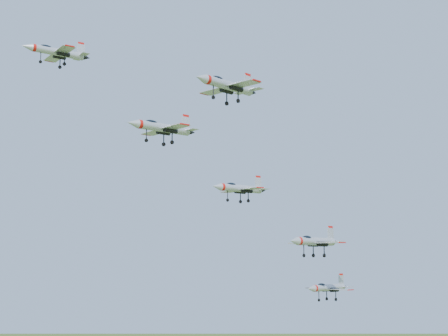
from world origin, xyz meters
TOP-DOWN VIEW (x-y plane):
  - jet_lead at (-28.01, 7.93)m, footprint 12.36×10.24m
  - jet_left_high at (-12.29, -2.31)m, footprint 13.93×11.67m
  - jet_right_high at (-10.76, -21.68)m, footprint 12.51×10.63m
  - jet_left_low at (9.26, 7.73)m, footprint 13.67×11.40m
  - jet_right_low at (12.91, -11.16)m, footprint 13.09×11.07m
  - jet_trail at (20.34, -5.37)m, footprint 11.66×9.84m

SIDE VIEW (x-z plane):
  - jet_trail at x=20.34m, z-range 116.98..120.11m
  - jet_right_low at x=12.91m, z-range 125.11..128.65m
  - jet_left_low at x=9.26m, z-range 135.87..139.52m
  - jet_left_high at x=-12.29m, z-range 144.13..147.86m
  - jet_right_high at x=-10.76m, z-range 147.27..150.67m
  - jet_lead at x=-28.01m, z-range 158.04..161.34m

